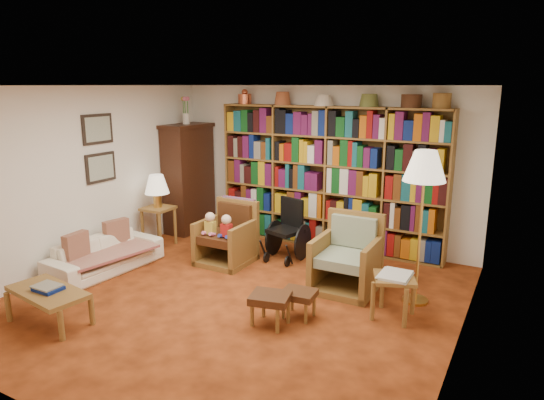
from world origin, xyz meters
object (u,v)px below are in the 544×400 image
Objects in this scene: sofa at (105,255)px; armchair_leather at (229,237)px; armchair_sage at (349,260)px; coffee_table at (48,294)px; side_table_papers at (394,283)px; side_table_lamp at (158,217)px; footstool_a at (299,296)px; floor_lamp at (424,172)px; wheelchair at (288,231)px; footstool_b at (270,300)px.

armchair_leather is at bearing -43.73° from sofa.
coffee_table is at bearing -135.16° from armchair_sage.
armchair_leather reaches higher than side_table_papers.
side_table_lamp is 3.24m from footstool_a.
side_table_papers is (0.72, -0.55, 0.04)m from armchair_sage.
armchair_leather is 0.50× the size of floor_lamp.
wheelchair is (0.68, 0.55, 0.03)m from armchair_leather.
sofa is 2.60m from wheelchair.
armchair_leather is 0.89× the size of coffee_table.
armchair_sage is 0.93× the size of coffee_table.
floor_lamp reaches higher than armchair_leather.
side_table_lamp is 3.99m from side_table_papers.
side_table_papers is at bearing -37.32° from armchair_sage.
side_table_lamp reaches higher than footstool_b.
wheelchair is 1.92m from footstool_a.
side_table_lamp is 0.67× the size of armchair_sage.
sofa is at bearing -85.26° from side_table_lamp.
armchair_sage is (3.11, 1.11, 0.12)m from sofa.
side_table_papers is 3.73m from coffee_table.
sofa is 2.74m from footstool_b.
side_table_papers is (-0.13, -0.53, -1.16)m from floor_lamp.
floor_lamp is 4.31m from coffee_table.
floor_lamp is at bearing -1.78° from side_table_lamp.
wheelchair reaches higher than side_table_lamp.
coffee_table is at bearing -151.14° from sofa.
side_table_papers reaches higher than footstool_b.
footstool_a is (0.97, -1.65, -0.15)m from wheelchair.
sofa is 1.73m from armchair_leather.
coffee_table is (-1.32, -3.07, -0.07)m from wheelchair.
armchair_sage is 2.40× the size of footstool_a.
side_table_papers reaches higher than sofa.
floor_lamp reaches higher than sofa.
armchair_sage reaches higher than footstool_a.
armchair_leather is at bearing 75.75° from coffee_table.
armchair_leather is 2.95m from floor_lamp.
footstool_b is 2.38m from coffee_table.
side_table_lamp reaches higher than sofa.
floor_lamp is (2.02, -0.63, 1.16)m from wheelchair.
sofa is 4.11× the size of footstool_a.
coffee_table is (-0.64, -2.52, -0.03)m from armchair_leather.
sofa is at bearing -178.89° from footstool_a.
side_table_lamp is 0.70× the size of armchair_leather.
armchair_leather is 1.02× the size of wheelchair.
wheelchair is at bearing 111.85° from footstool_b.
armchair_sage is 1.31m from wheelchair.
wheelchair is 2.26× the size of footstool_a.
footstool_a is at bearing -151.39° from side_table_papers.
side_table_lamp is at bearing -166.28° from wheelchair.
side_table_lamp reaches higher than coffee_table.
side_table_papers is 1.43× the size of footstool_a.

